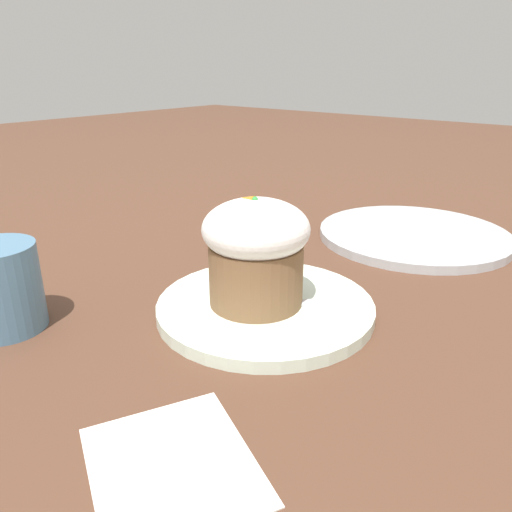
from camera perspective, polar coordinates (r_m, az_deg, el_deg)
ground_plane at (r=0.55m, az=1.06°, el=-6.47°), size 4.00×4.00×0.00m
dessert_plate at (r=0.54m, az=1.06°, el=-5.83°), size 0.23×0.23×0.01m
carrot_cake at (r=0.51m, az=-0.00°, el=0.70°), size 0.11×0.11×0.12m
spoon at (r=0.53m, az=3.00°, el=-5.52°), size 0.10×0.11×0.01m
coffee_cup at (r=0.56m, az=-27.22°, el=-3.21°), size 0.11×0.08×0.09m
side_plate at (r=0.80m, az=17.56°, el=2.33°), size 0.29×0.29×0.01m
paper_napkin at (r=0.37m, az=-9.55°, el=-22.45°), size 0.16×0.15×0.00m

